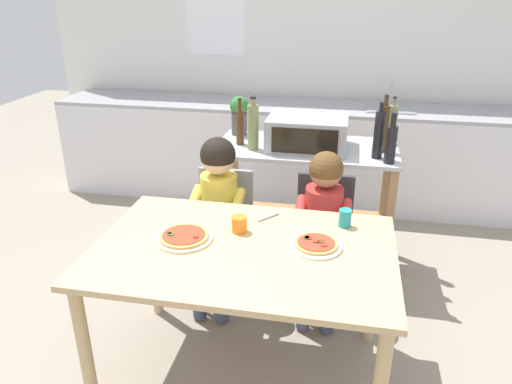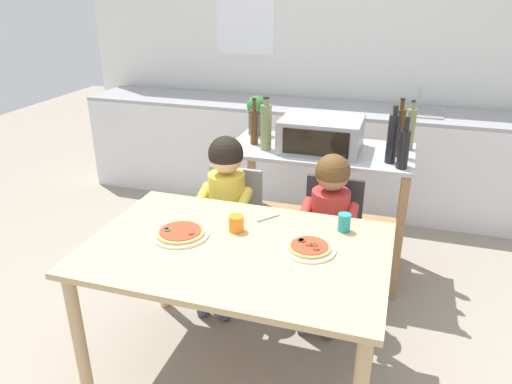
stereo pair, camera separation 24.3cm
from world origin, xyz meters
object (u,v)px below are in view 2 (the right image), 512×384
Objects in this scene: bottle_squat_spirits at (266,126)px; bottle_tall_green_wine at (399,132)px; dining_chair_left at (231,224)px; pizza_plate_cream at (180,233)px; drinking_cup_teal at (344,222)px; bottle_clear_vinegar at (254,126)px; bottle_slim_sauce at (410,129)px; potted_herb_plant at (256,114)px; pizza_plate_white at (309,248)px; child_in_red_shirt at (328,219)px; toaster_oven at (321,134)px; drinking_cup_orange at (236,223)px; dining_chair_right at (330,236)px; dining_table at (237,264)px; serving_spoon at (268,218)px; bottle_brown_beer at (392,138)px; child_in_yellow_shirt at (224,200)px; kitchen_island_cart at (318,188)px; bottle_dark_olive_oil at (404,148)px.

bottle_tall_green_wine is (0.82, 0.12, 0.00)m from bottle_squat_spirits.
pizza_plate_cream is (-0.00, -0.69, 0.29)m from dining_chair_left.
dining_chair_left reaches higher than pizza_plate_cream.
bottle_tall_green_wine is at bearing 76.93° from drinking_cup_teal.
bottle_slim_sauce is at bearing 11.56° from bottle_clear_vinegar.
potted_herb_plant is 1.13× the size of pizza_plate_white.
bottle_slim_sauce is 0.40× the size of dining_chair_left.
potted_herb_plant is at bearing 117.87° from bottle_squat_spirits.
bottle_clear_vinegar reaches higher than child_in_red_shirt.
pizza_plate_white is (0.49, -0.97, -0.27)m from bottle_squat_spirits.
toaster_oven is 1.04m from drinking_cup_orange.
bottle_squat_spirits reaches higher than dining_chair_right.
bottle_tall_green_wine is 1.19m from dining_chair_left.
dining_chair_left is at bearing -177.70° from dining_chair_right.
bottle_slim_sauce is (0.88, 0.29, -0.02)m from bottle_squat_spirits.
dining_table is at bearing -118.33° from bottle_slim_sauce.
bottle_slim_sauce reaches higher than child_in_red_shirt.
serving_spoon is (0.35, 0.30, -0.01)m from pizza_plate_cream.
child_in_red_shirt reaches higher than dining_chair_right.
bottle_squat_spirits is 0.99× the size of bottle_brown_beer.
child_in_yellow_shirt is 7.51× the size of serving_spoon.
pizza_plate_cream is (-0.47, -1.12, -0.22)m from toaster_oven.
toaster_oven is 1.24m from pizza_plate_cream.
potted_herb_plant reaches higher than child_in_yellow_shirt.
bottle_tall_green_wine reaches higher than drinking_cup_teal.
bottle_tall_green_wine is at bearing -0.51° from kitchen_island_cart.
child_in_red_shirt is 11.09× the size of drinking_cup_teal.
bottle_slim_sauce reaches higher than toaster_oven.
serving_spoon is at bearing -128.18° from bottle_brown_beer.
child_in_red_shirt is at bearing -137.32° from bottle_dark_olive_oil.
toaster_oven is 0.36m from bottle_squat_spirits.
dining_table is (-0.17, -1.17, 0.07)m from kitchen_island_cart.
bottle_dark_olive_oil is 0.92m from serving_spoon.
child_in_yellow_shirt is (-1.01, -0.74, -0.32)m from bottle_slim_sauce.
pizza_plate_cream is 3.47× the size of drinking_cup_orange.
dining_chair_right is (0.60, -0.39, -0.53)m from bottle_clear_vinegar.
pizza_plate_white is (0.62, -0.53, 0.08)m from child_in_yellow_shirt.
dining_chair_right is 0.67m from child_in_yellow_shirt.
bottle_clear_vinegar reaches higher than drinking_cup_orange.
kitchen_island_cart reaches higher than dining_chair_right.
bottle_brown_beer is 1.07m from child_in_yellow_shirt.
bottle_dark_olive_oil is 0.29× the size of child_in_yellow_shirt.
bottle_brown_beer is 1.27× the size of potted_herb_plant.
toaster_oven is at bearing 16.20° from bottle_squat_spirits.
bottle_clear_vinegar reaches higher than potted_herb_plant.
pizza_plate_cream is at bearing -91.10° from bottle_clear_vinegar.
pizza_plate_white reaches higher than serving_spoon.
pizza_plate_cream is at bearing -158.94° from drinking_cup_teal.
bottle_squat_spirits is 0.66m from dining_chair_left.
dining_chair_right is at bearing 2.30° from dining_chair_left.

